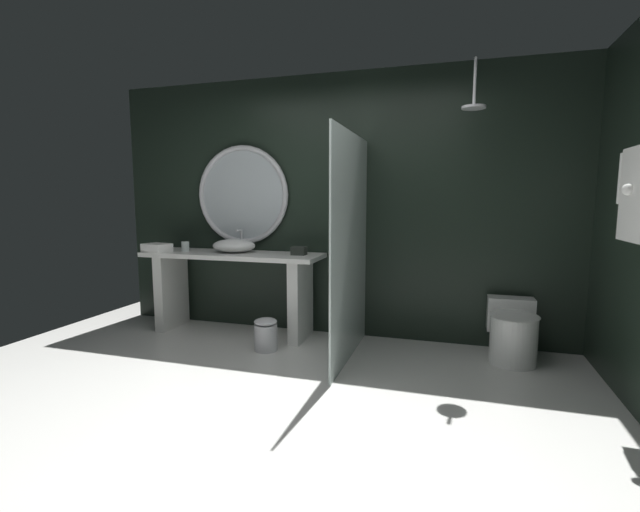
# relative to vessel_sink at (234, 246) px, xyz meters

# --- Properties ---
(ground_plane) EXTENTS (5.76, 5.76, 0.00)m
(ground_plane) POSITION_rel_vessel_sink_xyz_m (1.00, -1.59, -0.91)
(ground_plane) COLOR silver
(back_wall_panel) EXTENTS (4.80, 0.10, 2.60)m
(back_wall_panel) POSITION_rel_vessel_sink_xyz_m (1.00, 0.31, 0.39)
(back_wall_panel) COLOR black
(back_wall_panel) RESTS_ON ground_plane
(vanity_counter) EXTENTS (1.85, 0.55, 0.84)m
(vanity_counter) POSITION_rel_vessel_sink_xyz_m (-0.00, -0.04, -0.36)
(vanity_counter) COLOR silver
(vanity_counter) RESTS_ON ground_plane
(vessel_sink) EXTENTS (0.45, 0.37, 0.23)m
(vessel_sink) POSITION_rel_vessel_sink_xyz_m (0.00, 0.00, 0.00)
(vessel_sink) COLOR white
(vessel_sink) RESTS_ON vanity_counter
(tumbler_cup) EXTENTS (0.08, 0.08, 0.10)m
(tumbler_cup) POSITION_rel_vessel_sink_xyz_m (-0.53, -0.06, -0.02)
(tumbler_cup) COLOR silver
(tumbler_cup) RESTS_ON vanity_counter
(tissue_box) EXTENTS (0.14, 0.11, 0.08)m
(tissue_box) POSITION_rel_vessel_sink_xyz_m (0.71, -0.01, -0.03)
(tissue_box) COLOR #282D28
(tissue_box) RESTS_ON vanity_counter
(round_wall_mirror) EXTENTS (1.04, 0.06, 1.04)m
(round_wall_mirror) POSITION_rel_vessel_sink_xyz_m (-0.00, 0.22, 0.51)
(round_wall_mirror) COLOR silver
(shower_glass_panel) EXTENTS (0.02, 1.29, 1.93)m
(shower_glass_panel) POSITION_rel_vessel_sink_xyz_m (1.31, -0.39, 0.06)
(shower_glass_panel) COLOR silver
(shower_glass_panel) RESTS_ON ground_plane
(rain_shower_head) EXTENTS (0.19, 0.19, 0.40)m
(rain_shower_head) POSITION_rel_vessel_sink_xyz_m (2.27, -0.17, 1.25)
(rain_shower_head) COLOR silver
(toilet) EXTENTS (0.40, 0.59, 0.51)m
(toilet) POSITION_rel_vessel_sink_xyz_m (2.66, -0.07, -0.65)
(toilet) COLOR white
(toilet) RESTS_ON ground_plane
(waste_bin) EXTENTS (0.21, 0.21, 0.30)m
(waste_bin) POSITION_rel_vessel_sink_xyz_m (0.53, -0.44, -0.75)
(waste_bin) COLOR silver
(waste_bin) RESTS_ON ground_plane
(folded_hand_towel) EXTENTS (0.30, 0.25, 0.09)m
(folded_hand_towel) POSITION_rel_vessel_sink_xyz_m (-0.77, -0.21, -0.03)
(folded_hand_towel) COLOR white
(folded_hand_towel) RESTS_ON vanity_counter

